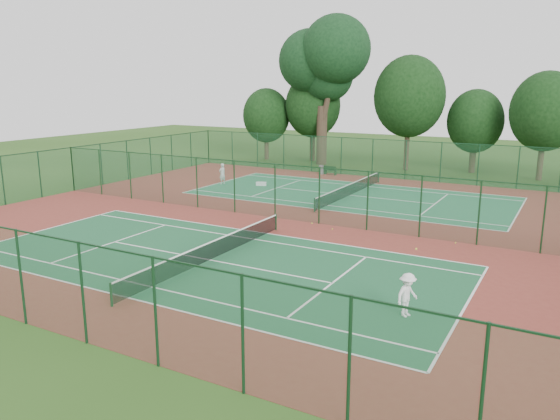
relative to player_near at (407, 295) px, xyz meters
The scene contains 20 objects.
ground 14.84m from the player_near, 133.22° to the left, with size 120.00×120.00×0.00m, color #294D18.
red_pad 14.84m from the player_near, 133.22° to the left, with size 40.00×36.00×0.01m, color maroon.
court_near 10.34m from the player_near, 169.96° to the left, with size 23.77×10.97×0.01m, color #1B5631.
court_far 22.26m from the player_near, 117.14° to the left, with size 23.77×10.97×0.01m, color #226C43.
fence_north 30.55m from the player_near, 109.41° to the left, with size 40.00×0.09×3.50m.
fence_south 12.48m from the player_near, 144.63° to the right, with size 40.00×0.09×3.50m.
fence_west 32.03m from the player_near, 160.30° to the left, with size 0.09×36.00×3.50m.
fence_divider 14.84m from the player_near, 133.22° to the left, with size 40.00×0.09×3.50m.
tennis_net_near 10.31m from the player_near, 169.96° to the left, with size 0.10×12.90×0.97m.
tennis_net_far 22.25m from the player_near, 117.14° to the left, with size 0.10×12.90×0.97m.
player_near is the anchor object (origin of this frame).
player_far 28.74m from the player_near, 138.52° to the left, with size 0.64×0.42×1.75m, color silver.
trash_bin 32.31m from the player_near, 120.42° to the left, with size 0.47×0.47×0.84m, color slate.
bench 31.98m from the player_near, 119.01° to the left, with size 1.38×0.52×0.83m.
kit_bag 27.05m from the player_near, 132.41° to the left, with size 0.84×0.31×0.31m, color white.
stray_ball_a 13.85m from the player_near, 130.32° to the left, with size 0.07×0.07×0.07m, color #D3F238.
stray_ball_b 10.54m from the player_near, 92.19° to the left, with size 0.07×0.07×0.07m, color #D3EF37.
stray_ball_c 12.32m from the player_near, 126.46° to the left, with size 0.07×0.07×0.07m, color yellow.
big_tree 40.22m from the player_near, 119.21° to the left, with size 9.85×7.21×15.13m.
evergreen_row 36.36m from the player_near, 105.39° to the left, with size 39.00×5.00×12.00m, color black, non-canonical shape.
Camera 1 is at (15.16, -29.35, 8.36)m, focal length 35.00 mm.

